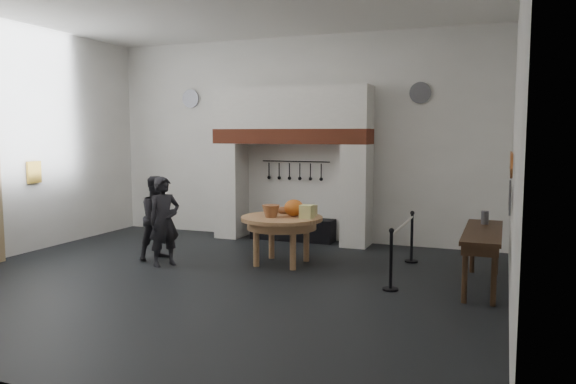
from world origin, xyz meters
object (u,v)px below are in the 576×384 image
at_px(visitor_far, 158,218).
at_px(barrier_post_far, 412,238).
at_px(iron_range, 292,229).
at_px(side_table, 483,232).
at_px(barrier_post_near, 391,261).
at_px(visitor_near, 164,221).
at_px(work_table, 282,218).

xyz_separation_m(visitor_far, barrier_post_far, (4.51, 1.47, -0.34)).
distance_m(iron_range, visitor_far, 3.21).
height_order(visitor_far, side_table, visitor_far).
relative_size(visitor_far, side_table, 0.72).
bearing_deg(barrier_post_far, side_table, -46.03).
height_order(side_table, barrier_post_near, same).
distance_m(visitor_near, barrier_post_near, 4.13).
distance_m(iron_range, side_table, 4.86).
height_order(iron_range, barrier_post_far, barrier_post_far).
xyz_separation_m(iron_range, work_table, (0.63, -2.20, 0.59)).
bearing_deg(side_table, work_table, 174.50).
bearing_deg(iron_range, barrier_post_far, -23.10).
distance_m(iron_range, barrier_post_near, 4.27).
xyz_separation_m(barrier_post_near, barrier_post_far, (0.00, 2.00, 0.00)).
bearing_deg(iron_range, side_table, -31.69).
height_order(work_table, barrier_post_far, barrier_post_far).
distance_m(side_table, barrier_post_near, 1.51).
height_order(barrier_post_near, barrier_post_far, same).
bearing_deg(visitor_near, barrier_post_far, -33.95).
distance_m(iron_range, visitor_near, 3.38).
bearing_deg(visitor_near, side_table, -52.67).
xyz_separation_m(visitor_near, barrier_post_far, (4.11, 1.87, -0.35)).
distance_m(work_table, barrier_post_near, 2.44).
bearing_deg(side_table, visitor_near, -174.27).
bearing_deg(visitor_far, barrier_post_near, -70.71).
relative_size(iron_range, visitor_far, 1.20).
xyz_separation_m(visitor_near, side_table, (5.40, 0.54, 0.07)).
distance_m(visitor_near, visitor_far, 0.57).
distance_m(barrier_post_near, barrier_post_far, 2.00).
xyz_separation_m(visitor_near, barrier_post_near, (4.11, -0.13, -0.35)).
bearing_deg(work_table, visitor_near, -155.53).
distance_m(iron_range, barrier_post_far, 3.07).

